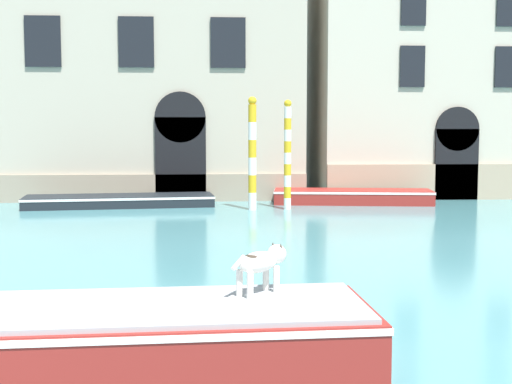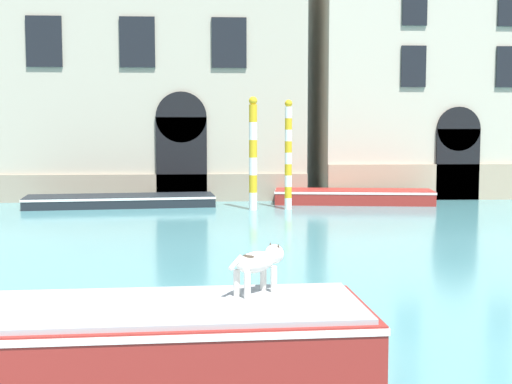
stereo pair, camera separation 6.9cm
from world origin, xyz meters
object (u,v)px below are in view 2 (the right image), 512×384
boat_moored_near_palazzo (121,200)px  boat_moored_far (354,196)px  boat_foreground (110,334)px  mooring_pole_0 (253,153)px  mooring_pole_2 (288,154)px  dog_on_deck (259,262)px

boat_moored_near_palazzo → boat_moored_far: boat_moored_far is taller
boat_foreground → boat_moored_far: 18.30m
mooring_pole_0 → mooring_pole_2: bearing=5.0°
boat_moored_far → boat_foreground: bearing=-102.8°
dog_on_deck → mooring_pole_2: size_ratio=0.20×
boat_moored_far → mooring_pole_2: (-2.57, -1.59, 1.60)m
mooring_pole_0 → boat_foreground: bearing=-99.6°
boat_foreground → dog_on_deck: size_ratio=8.51×
boat_foreground → mooring_pole_0: (2.61, 15.46, 1.54)m
boat_foreground → boat_moored_far: boat_foreground is taller
dog_on_deck → boat_moored_near_palazzo: bearing=61.5°
dog_on_deck → boat_moored_far: (4.56, 16.64, -0.85)m
boat_moored_near_palazzo → boat_moored_far: 8.37m
boat_moored_near_palazzo → mooring_pole_0: (4.59, -1.34, 1.71)m
boat_foreground → mooring_pole_2: 16.09m
boat_foreground → boat_moored_far: bearing=67.2°
dog_on_deck → mooring_pole_0: mooring_pole_0 is taller
boat_moored_near_palazzo → boat_moored_far: (8.36, 0.36, 0.06)m
dog_on_deck → boat_moored_far: bearing=33.0°
boat_moored_near_palazzo → mooring_pole_2: 6.15m
boat_moored_far → mooring_pole_0: size_ratio=1.54×
boat_moored_far → mooring_pole_2: size_ratio=1.59×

